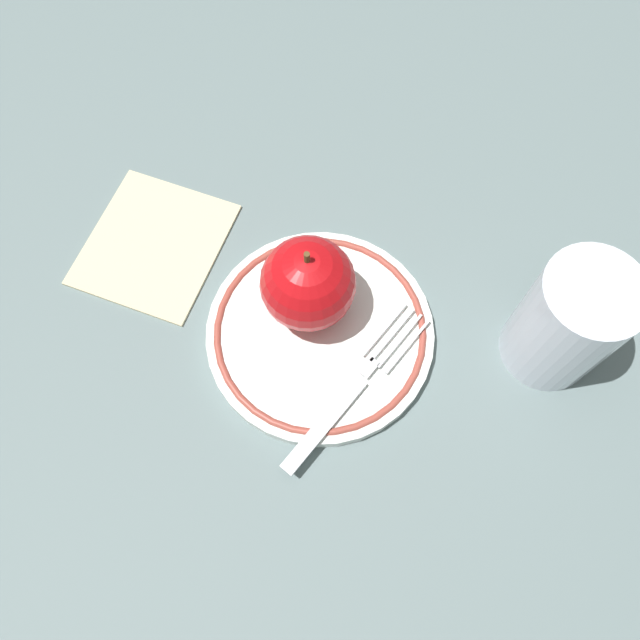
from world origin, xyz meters
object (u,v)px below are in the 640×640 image
apple_red_whole (308,284)px  napkin_folded (154,243)px  plate (320,333)px  fork (351,392)px  drinking_glass (568,323)px

apple_red_whole → napkin_folded: 0.16m
plate → fork: fork is taller
apple_red_whole → napkin_folded: apple_red_whole is taller
fork → napkin_folded: size_ratio=1.31×
napkin_folded → fork: bearing=166.5°
apple_red_whole → fork: size_ratio=0.51×
plate → napkin_folded: plate is taller
plate → napkin_folded: size_ratio=1.48×
fork → napkin_folded: 0.23m
plate → drinking_glass: size_ratio=1.69×
plate → napkin_folded: 0.18m
plate → napkin_folded: bearing=-4.8°
drinking_glass → napkin_folded: drinking_glass is taller
plate → drinking_glass: bearing=-157.6°
fork → drinking_glass: bearing=-35.9°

